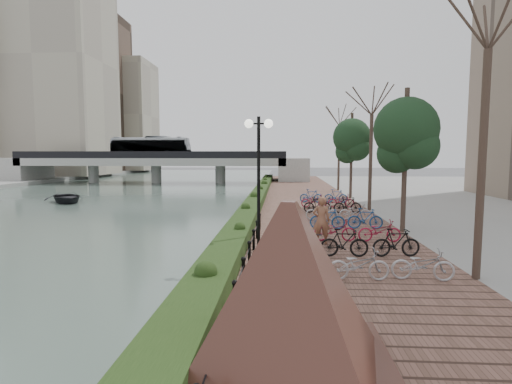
# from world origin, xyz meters

# --- Properties ---
(ground) EXTENTS (220.00, 220.00, 0.00)m
(ground) POSITION_xyz_m (0.00, 0.00, 0.00)
(ground) COLOR #59595B
(ground) RESTS_ON ground
(river_water) EXTENTS (30.00, 130.00, 0.02)m
(river_water) POSITION_xyz_m (-15.00, 25.00, 0.01)
(river_water) COLOR #4E6257
(river_water) RESTS_ON ground
(promenade) EXTENTS (8.00, 75.00, 0.50)m
(promenade) POSITION_xyz_m (4.00, 17.50, 0.25)
(promenade) COLOR brown
(promenade) RESTS_ON ground
(hedge) EXTENTS (1.10, 56.00, 0.60)m
(hedge) POSITION_xyz_m (0.60, 20.00, 0.80)
(hedge) COLOR #1D3312
(hedge) RESTS_ON promenade
(chain_fence) EXTENTS (0.10, 14.10, 0.70)m
(chain_fence) POSITION_xyz_m (1.40, 2.00, 0.85)
(chain_fence) COLOR black
(chain_fence) RESTS_ON promenade
(granite_monument) EXTENTS (5.32, 5.32, 2.83)m
(granite_monument) POSITION_xyz_m (2.53, -3.41, 1.93)
(granite_monument) COLOR #4D2B21
(granite_monument) RESTS_ON promenade
(lamppost) EXTENTS (1.02, 0.32, 4.88)m
(lamppost) POSITION_xyz_m (1.59, 4.78, 4.02)
(lamppost) COLOR black
(lamppost) RESTS_ON promenade
(motorcycle) EXTENTS (0.60, 1.53, 0.94)m
(motorcycle) POSITION_xyz_m (3.47, 2.93, 0.97)
(motorcycle) COLOR black
(motorcycle) RESTS_ON promenade
(pedestrian) EXTENTS (0.70, 0.47, 1.89)m
(pedestrian) POSITION_xyz_m (4.00, 6.17, 1.45)
(pedestrian) COLOR brown
(pedestrian) RESTS_ON promenade
(bicycle_parking) EXTENTS (2.40, 19.89, 1.00)m
(bicycle_parking) POSITION_xyz_m (5.50, 10.61, 0.97)
(bicycle_parking) COLOR #AFAEB3
(bicycle_parking) RESTS_ON promenade
(street_trees) EXTENTS (3.20, 37.12, 6.80)m
(street_trees) POSITION_xyz_m (8.00, 12.68, 3.69)
(street_trees) COLOR #34271F
(street_trees) RESTS_ON promenade
(bridge) EXTENTS (36.00, 10.77, 6.50)m
(bridge) POSITION_xyz_m (-15.14, 45.00, 3.37)
(bridge) COLOR gray
(bridge) RESTS_ON ground
(boat) EXTENTS (5.06, 5.27, 0.89)m
(boat) POSITION_xyz_m (-15.44, 22.35, 0.46)
(boat) COLOR black
(boat) RESTS_ON river_water
(far_buildings) EXTENTS (35.00, 38.00, 38.00)m
(far_buildings) POSITION_xyz_m (-41.66, 65.91, 16.12)
(far_buildings) COLOR #A49D89
(far_buildings) RESTS_ON far_bank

